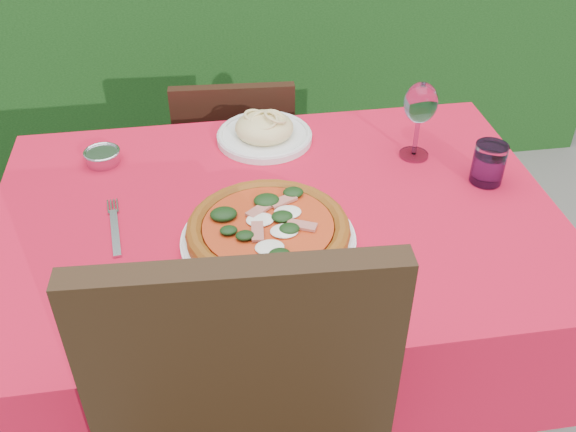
{
  "coord_description": "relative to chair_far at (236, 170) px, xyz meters",
  "views": [
    {
      "loc": [
        -0.15,
        -1.14,
        1.61
      ],
      "look_at": [
        0.02,
        -0.05,
        0.77
      ],
      "focal_mm": 40.0,
      "sensor_mm": 36.0,
      "label": 1
    }
  ],
  "objects": [
    {
      "name": "ground",
      "position": [
        0.05,
        -0.63,
        -0.46
      ],
      "size": [
        60.0,
        60.0,
        0.0
      ],
      "primitive_type": "plane",
      "color": "#625E59",
      "rests_on": "ground"
    },
    {
      "name": "dining_table",
      "position": [
        0.05,
        -0.63,
        0.14
      ],
      "size": [
        1.26,
        0.86,
        0.75
      ],
      "color": "#412B15",
      "rests_on": "ground"
    },
    {
      "name": "chair_far",
      "position": [
        0.0,
        0.0,
        0.0
      ],
      "size": [
        0.38,
        0.38,
        0.8
      ],
      "rotation": [
        0.0,
        0.0,
        3.08
      ],
      "color": "black",
      "rests_on": "ground"
    },
    {
      "name": "pizza_plate",
      "position": [
        0.01,
        -0.74,
        0.32
      ],
      "size": [
        0.4,
        0.4,
        0.07
      ],
      "rotation": [
        0.0,
        0.0,
        0.26
      ],
      "color": "white",
      "rests_on": "dining_table"
    },
    {
      "name": "pasta_plate",
      "position": [
        0.06,
        -0.31,
        0.32
      ],
      "size": [
        0.25,
        0.25,
        0.07
      ],
      "rotation": [
        0.0,
        0.0,
        -0.1
      ],
      "color": "silver",
      "rests_on": "dining_table"
    },
    {
      "name": "water_glass",
      "position": [
        0.55,
        -0.59,
        0.34
      ],
      "size": [
        0.08,
        0.08,
        0.1
      ],
      "color": "silver",
      "rests_on": "dining_table"
    },
    {
      "name": "wine_glass",
      "position": [
        0.42,
        -0.45,
        0.43
      ],
      "size": [
        0.08,
        0.08,
        0.2
      ],
      "color": "silver",
      "rests_on": "dining_table"
    },
    {
      "name": "fork",
      "position": [
        -0.3,
        -0.66,
        0.29
      ],
      "size": [
        0.05,
        0.22,
        0.01
      ],
      "primitive_type": "cube",
      "rotation": [
        0.0,
        0.0,
        0.11
      ],
      "color": "#BBBCC2",
      "rests_on": "dining_table"
    },
    {
      "name": "steel_ramekin",
      "position": [
        -0.35,
        -0.36,
        0.31
      ],
      "size": [
        0.08,
        0.08,
        0.03
      ],
      "primitive_type": "cylinder",
      "color": "#B7B7BE",
      "rests_on": "dining_table"
    }
  ]
}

